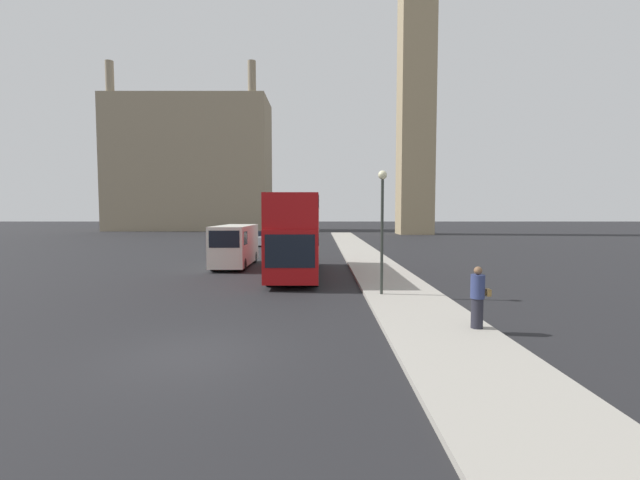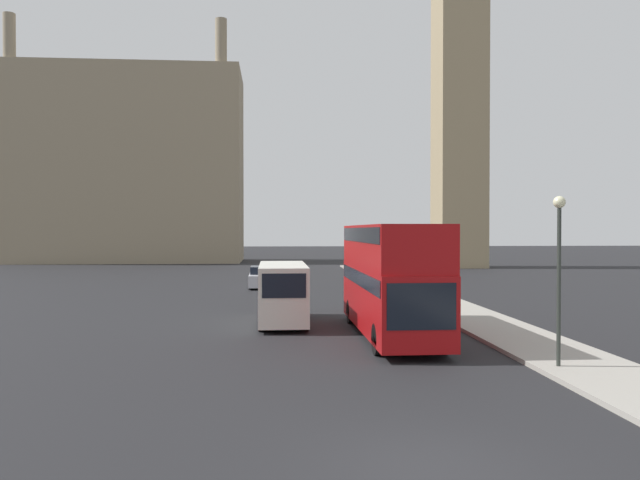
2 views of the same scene
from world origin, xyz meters
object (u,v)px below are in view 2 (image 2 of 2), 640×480
parked_sedan (262,278)px  white_van (283,292)px  red_double_decker_bus (390,274)px  street_lamp (559,252)px

parked_sedan → white_van: bearing=-86.1°
red_double_decker_bus → parked_sedan: red_double_decker_bus is taller
street_lamp → parked_sedan: (-9.17, 27.63, -2.81)m
red_double_decker_bus → street_lamp: size_ratio=2.03×
parked_sedan → street_lamp: bearing=-71.6°
red_double_decker_bus → street_lamp: street_lamp is taller
red_double_decker_bus → parked_sedan: (-5.35, 21.36, -1.74)m
white_van → red_double_decker_bus: bearing=-41.0°
white_van → parked_sedan: 17.82m
red_double_decker_bus → white_van: size_ratio=1.64×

